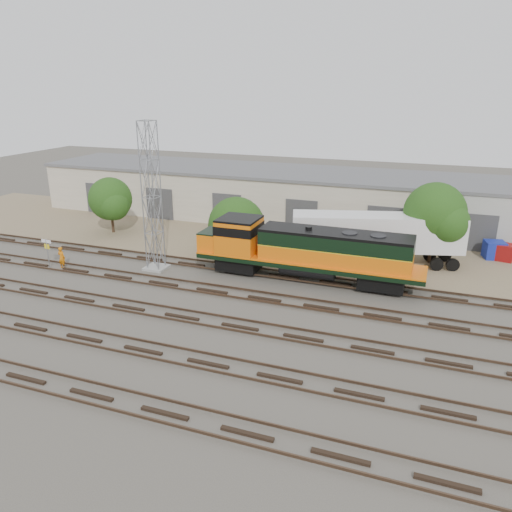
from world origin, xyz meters
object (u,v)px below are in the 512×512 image
(worker, at_px, (62,258))
(semi_trailer, at_px, (381,234))
(signal_tower, at_px, (152,200))
(locomotive, at_px, (304,250))

(worker, xyz_separation_m, semi_trailer, (23.83, 9.89, 1.73))
(signal_tower, relative_size, worker, 6.44)
(signal_tower, bearing_deg, locomotive, 8.75)
(signal_tower, bearing_deg, worker, -160.81)
(worker, bearing_deg, semi_trailer, -153.76)
(locomotive, bearing_deg, semi_trailer, 48.72)
(locomotive, height_order, signal_tower, signal_tower)
(locomotive, xyz_separation_m, semi_trailer, (4.90, 5.58, 0.26))
(semi_trailer, bearing_deg, signal_tower, -171.77)
(signal_tower, height_order, worker, signal_tower)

